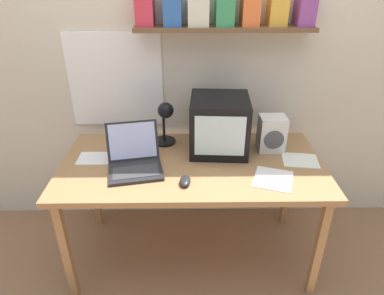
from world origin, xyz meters
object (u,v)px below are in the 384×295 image
at_px(juice_glass, 278,131).
at_px(space_heater, 272,134).
at_px(crt_monitor, 219,125).
at_px(printed_handout, 273,179).
at_px(computer_mouse, 185,181).
at_px(desk_lamp, 165,119).
at_px(loose_paper_near_laptop, 300,160).
at_px(loose_paper_near_monitor, 103,158).
at_px(laptop, 134,158).
at_px(corner_desk, 192,171).

height_order(juice_glass, space_heater, space_heater).
relative_size(crt_monitor, printed_handout, 1.40).
distance_m(space_heater, computer_mouse, 0.67).
xyz_separation_m(desk_lamp, space_heater, (0.67, -0.07, -0.07)).
bearing_deg(computer_mouse, space_heater, 34.87).
bearing_deg(computer_mouse, crt_monitor, 61.54).
bearing_deg(juice_glass, loose_paper_near_laptop, -76.66).
bearing_deg(loose_paper_near_monitor, loose_paper_near_laptop, -1.98).
xyz_separation_m(laptop, juice_glass, (0.92, 0.35, -0.00)).
height_order(crt_monitor, computer_mouse, crt_monitor).
bearing_deg(laptop, loose_paper_near_laptop, -7.58).
height_order(computer_mouse, loose_paper_near_monitor, computer_mouse).
height_order(space_heater, computer_mouse, space_heater).
relative_size(juice_glass, computer_mouse, 1.17).
bearing_deg(space_heater, computer_mouse, -146.22).
bearing_deg(loose_paper_near_monitor, desk_lamp, 23.99).
bearing_deg(space_heater, loose_paper_near_monitor, -175.54).
relative_size(crt_monitor, laptop, 1.04).
relative_size(loose_paper_near_monitor, loose_paper_near_laptop, 1.29).
relative_size(crt_monitor, loose_paper_near_monitor, 1.28).
xyz_separation_m(crt_monitor, printed_handout, (0.28, -0.35, -0.17)).
bearing_deg(loose_paper_near_laptop, crt_monitor, 162.25).
xyz_separation_m(crt_monitor, laptop, (-0.50, -0.21, -0.11)).
relative_size(laptop, space_heater, 1.62).
height_order(desk_lamp, loose_paper_near_laptop, desk_lamp).
xyz_separation_m(crt_monitor, space_heater, (0.33, -0.01, -0.06)).
bearing_deg(loose_paper_near_monitor, computer_mouse, -28.57).
xyz_separation_m(laptop, printed_handout, (0.78, -0.14, -0.06)).
xyz_separation_m(desk_lamp, loose_paper_near_monitor, (-0.38, -0.17, -0.19)).
xyz_separation_m(laptop, computer_mouse, (0.29, -0.18, -0.04)).
height_order(crt_monitor, laptop, crt_monitor).
distance_m(crt_monitor, juice_glass, 0.45).
distance_m(corner_desk, juice_glass, 0.67).
height_order(corner_desk, desk_lamp, desk_lamp).
relative_size(laptop, desk_lamp, 1.22).
bearing_deg(juice_glass, desk_lamp, -173.68).
xyz_separation_m(corner_desk, printed_handout, (0.45, -0.19, 0.06)).
distance_m(laptop, space_heater, 0.86).
distance_m(corner_desk, printed_handout, 0.49).
relative_size(loose_paper_near_laptop, printed_handout, 0.85).
distance_m(desk_lamp, loose_paper_near_laptop, 0.87).
relative_size(laptop, loose_paper_near_monitor, 1.23).
height_order(loose_paper_near_laptop, printed_handout, same).
bearing_deg(crt_monitor, laptop, -153.61).
xyz_separation_m(desk_lamp, computer_mouse, (0.13, -0.44, -0.17)).
distance_m(crt_monitor, loose_paper_near_laptop, 0.54).
bearing_deg(loose_paper_near_monitor, juice_glass, 12.57).
height_order(desk_lamp, loose_paper_near_monitor, desk_lamp).
bearing_deg(space_heater, loose_paper_near_laptop, -43.91).
height_order(computer_mouse, loose_paper_near_laptop, computer_mouse).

